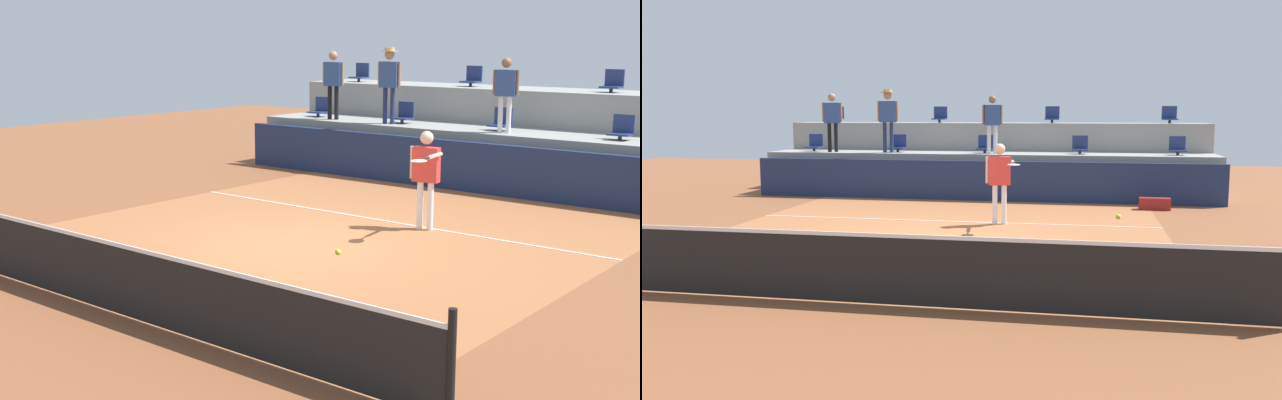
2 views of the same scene
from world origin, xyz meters
TOP-DOWN VIEW (x-y plane):
  - ground_plane at (0.00, 0.00)m, footprint 40.00×40.00m
  - court_inner_paint at (0.00, 1.00)m, footprint 9.00×10.00m
  - court_service_line at (0.00, 2.40)m, footprint 9.00×0.06m
  - tennis_net at (0.00, -4.00)m, footprint 10.48×0.08m
  - sponsor_backboard at (0.00, 6.00)m, footprint 13.00×0.16m
  - seating_tier_lower at (0.00, 7.30)m, footprint 13.00×1.80m
  - seating_tier_upper at (0.00, 9.10)m, footprint 13.00×1.80m
  - stadium_chair_lower_far_left at (-5.33, 7.23)m, footprint 0.44×0.40m
  - stadium_chair_lower_left at (-2.67, 7.23)m, footprint 0.44×0.40m
  - stadium_chair_lower_center at (-0.03, 7.23)m, footprint 0.44×0.40m
  - stadium_chair_lower_right at (2.70, 7.23)m, footprint 0.44×0.40m
  - stadium_chair_lower_far_right at (5.37, 7.23)m, footprint 0.44×0.40m
  - stadium_chair_upper_far_left at (-5.32, 9.03)m, footprint 0.44×0.40m
  - stadium_chair_upper_left at (-1.79, 9.03)m, footprint 0.44×0.40m
  - stadium_chair_upper_right at (1.81, 9.03)m, footprint 0.44×0.40m
  - stadium_chair_upper_far_right at (5.34, 9.03)m, footprint 0.44×0.40m
  - tennis_player at (1.07, 2.23)m, footprint 0.86×1.19m
  - spectator_leaning_on_rail at (-4.59, 6.85)m, footprint 0.61×0.27m
  - spectator_with_hat at (-2.87, 6.85)m, footprint 0.62×0.48m
  - spectator_in_grey at (0.23, 6.85)m, footprint 0.58×0.28m
  - tennis_ball at (3.30, -3.15)m, footprint 0.07×0.07m
  - equipment_bag at (4.59, 5.11)m, footprint 0.76×0.28m

SIDE VIEW (x-z plane):
  - ground_plane at x=0.00m, z-range 0.00..0.00m
  - court_inner_paint at x=0.00m, z-range 0.00..0.01m
  - court_service_line at x=0.00m, z-range 0.01..0.01m
  - equipment_bag at x=4.59m, z-range 0.00..0.30m
  - tennis_net at x=0.00m, z-range -0.04..1.03m
  - sponsor_backboard at x=0.00m, z-range 0.00..1.10m
  - seating_tier_lower at x=0.00m, z-range 0.00..1.25m
  - seating_tier_upper at x=0.00m, z-range 0.00..2.10m
  - tennis_ball at x=3.30m, z-range 1.04..1.11m
  - tennis_player at x=1.07m, z-range 0.20..1.96m
  - stadium_chair_lower_far_left at x=-5.33m, z-range 1.20..1.72m
  - stadium_chair_lower_left at x=-2.67m, z-range 1.20..1.72m
  - stadium_chair_lower_center at x=-0.03m, z-range 1.20..1.72m
  - stadium_chair_lower_right at x=2.70m, z-range 1.20..1.72m
  - stadium_chair_lower_far_right at x=5.37m, z-range 1.20..1.72m
  - spectator_in_grey at x=0.23m, z-range 1.42..3.07m
  - spectator_leaning_on_rail at x=-4.59m, z-range 1.44..3.18m
  - stadium_chair_upper_far_left at x=-5.32m, z-range 2.05..2.57m
  - stadium_chair_upper_left at x=-1.79m, z-range 2.05..2.57m
  - stadium_chair_upper_right at x=1.81m, z-range 2.05..2.57m
  - stadium_chair_upper_far_right at x=5.34m, z-range 2.05..2.57m
  - spectator_with_hat at x=-2.87m, z-range 1.48..3.32m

